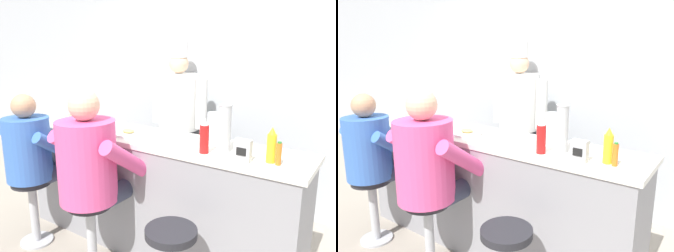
% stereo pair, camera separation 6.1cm
% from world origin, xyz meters
% --- Properties ---
extents(wall_back, '(10.00, 0.06, 2.70)m').
position_xyz_m(wall_back, '(0.00, 1.57, 1.35)').
color(wall_back, '#B2B7BC').
rests_on(wall_back, ground_plane).
extents(diner_counter, '(2.61, 0.56, 1.02)m').
position_xyz_m(diner_counter, '(0.00, 0.28, 0.51)').
color(diner_counter, gray).
rests_on(diner_counter, ground_plane).
extents(ketchup_bottle_red, '(0.07, 0.07, 0.25)m').
position_xyz_m(ketchup_bottle_red, '(0.59, 0.13, 1.14)').
color(ketchup_bottle_red, red).
rests_on(ketchup_bottle_red, diner_counter).
extents(mustard_bottle_yellow, '(0.06, 0.06, 0.23)m').
position_xyz_m(mustard_bottle_yellow, '(1.03, 0.19, 1.13)').
color(mustard_bottle_yellow, yellow).
rests_on(mustard_bottle_yellow, diner_counter).
extents(hot_sauce_bottle_orange, '(0.03, 0.03, 0.15)m').
position_xyz_m(hot_sauce_bottle_orange, '(1.09, 0.17, 1.09)').
color(hot_sauce_bottle_orange, orange).
rests_on(hot_sauce_bottle_orange, diner_counter).
extents(water_pitcher_clear, '(0.14, 0.12, 0.24)m').
position_xyz_m(water_pitcher_clear, '(0.53, 0.40, 1.14)').
color(water_pitcher_clear, silver).
rests_on(water_pitcher_clear, diner_counter).
extents(breakfast_plate, '(0.25, 0.25, 0.05)m').
position_xyz_m(breakfast_plate, '(-0.19, 0.22, 1.03)').
color(breakfast_plate, white).
rests_on(breakfast_plate, diner_counter).
extents(cereal_bowl, '(0.16, 0.16, 0.05)m').
position_xyz_m(cereal_bowl, '(-0.61, 0.21, 1.05)').
color(cereal_bowl, '#4C7FB7').
rests_on(cereal_bowl, diner_counter).
extents(coffee_mug_white, '(0.13, 0.08, 0.09)m').
position_xyz_m(coffee_mug_white, '(0.25, 0.22, 1.06)').
color(coffee_mug_white, white).
rests_on(coffee_mug_white, diner_counter).
extents(coffee_mug_tan, '(0.12, 0.08, 0.08)m').
position_xyz_m(coffee_mug_tan, '(-1.05, 0.30, 1.06)').
color(coffee_mug_tan, beige).
rests_on(coffee_mug_tan, diner_counter).
extents(cup_stack_steel, '(0.09, 0.09, 0.34)m').
position_xyz_m(cup_stack_steel, '(0.69, 0.24, 1.19)').
color(cup_stack_steel, '#B7BABF').
rests_on(cup_stack_steel, diner_counter).
extents(napkin_dispenser_chrome, '(0.11, 0.07, 0.15)m').
position_xyz_m(napkin_dispenser_chrome, '(0.88, 0.11, 1.09)').
color(napkin_dispenser_chrome, silver).
rests_on(napkin_dispenser_chrome, diner_counter).
extents(diner_seated_blue, '(0.59, 0.58, 1.37)m').
position_xyz_m(diner_seated_blue, '(-0.91, -0.24, 0.85)').
color(diner_seated_blue, '#B2B5BA').
rests_on(diner_seated_blue, ground_plane).
extents(diner_seated_pink, '(0.66, 0.65, 1.46)m').
position_xyz_m(diner_seated_pink, '(-0.17, -0.24, 0.89)').
color(diner_seated_pink, '#B2B5BA').
rests_on(diner_seated_pink, ground_plane).
extents(cook_in_whites_near, '(0.71, 0.46, 1.82)m').
position_xyz_m(cook_in_whites_near, '(-0.35, 1.27, 1.00)').
color(cook_in_whites_near, '#232328').
rests_on(cook_in_whites_near, ground_plane).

